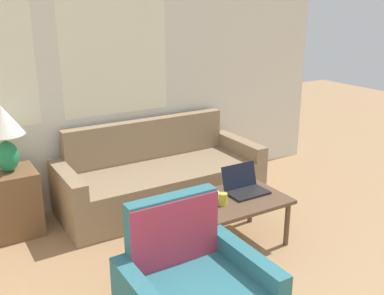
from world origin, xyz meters
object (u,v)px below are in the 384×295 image
Objects in this scene: table_lamp at (4,129)px; cup_yellow at (185,203)px; coffee_table at (228,205)px; snack_bowl at (210,195)px; cup_navy at (197,200)px; cup_white at (223,199)px; laptop at (245,186)px; couch at (159,179)px.

cup_yellow is (1.10, -1.13, -0.49)m from table_lamp.
snack_bowl is at bearing 135.57° from coffee_table.
cup_navy is 0.12m from cup_yellow.
table_lamp is 1.92m from cup_white.
couch is at bearing 107.23° from laptop.
couch is 21.89× the size of cup_navy.
cup_navy is at bearing -99.89° from couch.
cup_navy is at bearing -160.51° from snack_bowl.
couch is 2.08× the size of coffee_table.
coffee_table is 5.09× the size of snack_bowl.
cup_white is 0.15m from snack_bowl.
table_lamp is at bearing 142.29° from snack_bowl.
coffee_table is 10.06× the size of cup_white.
table_lamp is 5.93× the size of cup_white.
couch reaches higher than cup_white.
laptop reaches higher than cup_white.
cup_white is at bearing -15.15° from cup_yellow.
cup_white is 0.51× the size of snack_bowl.
cup_yellow is (-0.61, -0.03, 0.00)m from laptop.
cup_white is at bearing -40.83° from table_lamp.
cup_yellow reaches higher than coffee_table.
laptop is at bearing 1.75° from cup_navy.
cup_navy is at bearing 169.01° from coffee_table.
cup_navy is 0.21m from cup_white.
table_lamp is 5.59× the size of cup_yellow.
coffee_table is 0.25m from laptop.
cup_navy is 0.96× the size of cup_white.
snack_bowl is (0.28, 0.07, -0.02)m from cup_yellow.
laptop reaches higher than coffee_table.
couch is at bearing 94.76° from coffee_table.
snack_bowl is at bearing 19.49° from cup_navy.
laptop is (1.71, -1.11, -0.49)m from table_lamp.
table_lamp is 1.73m from cup_navy.
cup_yellow reaches higher than cup_white.
coffee_table is 0.40m from cup_yellow.
table_lamp is 1.98m from coffee_table.
couch is 0.98m from snack_bowl.
cup_yellow is at bearing -45.86° from table_lamp.
couch reaches higher than coffee_table.
laptop is 0.49m from cup_navy.
laptop is 3.67× the size of cup_navy.
snack_bowl reaches higher than coffee_table.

